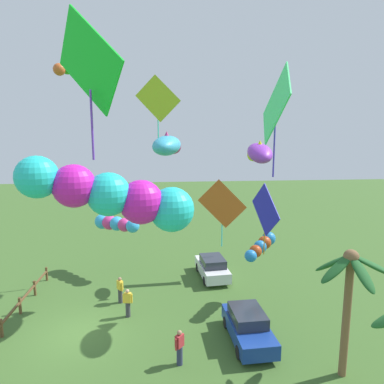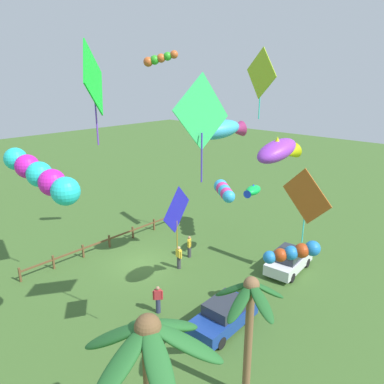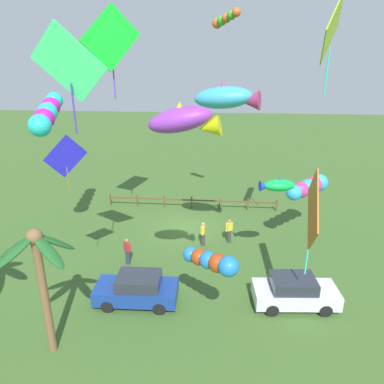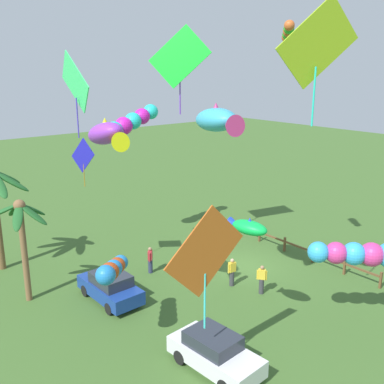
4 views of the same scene
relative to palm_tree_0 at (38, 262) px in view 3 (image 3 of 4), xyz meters
The scene contains 20 objects.
ground_plane 12.82m from the palm_tree_0, 109.84° to the right, with size 120.00×120.00×0.00m, color #3D6028.
palm_tree_0 is the anchor object (origin of this frame).
rail_fence 16.14m from the palm_tree_0, 105.41° to the right, with size 13.33×0.12×0.95m.
parked_car_0 11.30m from the palm_tree_0, 159.76° to the right, with size 4.03×2.02×1.51m.
parked_car_1 5.36m from the palm_tree_0, 129.83° to the right, with size 3.95×1.84×1.51m.
spectator_0 7.50m from the palm_tree_0, 101.35° to the right, with size 0.44×0.43×1.59m.
spectator_1 12.52m from the palm_tree_0, 126.01° to the right, with size 0.45×0.42×1.59m.
spectator_2 11.18m from the palm_tree_0, 120.80° to the right, with size 0.27×0.55×1.59m.
kite_tube_0 9.94m from the palm_tree_0, 68.88° to the right, with size 1.65×4.21×2.04m.
kite_fish_1 7.40m from the palm_tree_0, 156.88° to the right, with size 2.93×1.48×1.41m.
kite_diamond_2 10.81m from the palm_tree_0, 163.56° to the right, with size 0.38×3.40×4.76m.
kite_diamond_3 4.67m from the palm_tree_0, 87.17° to the right, with size 1.86×0.45×2.64m.
kite_diamond_4 15.82m from the palm_tree_0, 146.90° to the right, with size 1.30×3.06×4.54m.
kite_tube_5 16.16m from the palm_tree_0, 118.92° to the right, with size 1.61×1.76×0.97m.
kite_fish_6 10.92m from the palm_tree_0, 134.12° to the right, with size 3.48×2.14×1.42m.
kite_diamond_7 7.44m from the palm_tree_0, 102.81° to the right, with size 3.02×0.57×4.18m.
kite_diamond_8 12.56m from the palm_tree_0, 92.01° to the right, with size 2.66×2.60×5.04m.
kite_fish_9 11.25m from the palm_tree_0, 146.14° to the right, with size 1.90×1.13×0.74m.
kite_tube_10 6.45m from the palm_tree_0, 166.22° to the right, with size 2.31×2.30×1.21m.
kite_tube_11 15.94m from the palm_tree_0, 138.38° to the right, with size 3.05×3.41×1.15m.
Camera 3 is at (-2.50, 22.13, 10.92)m, focal length 33.20 mm.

